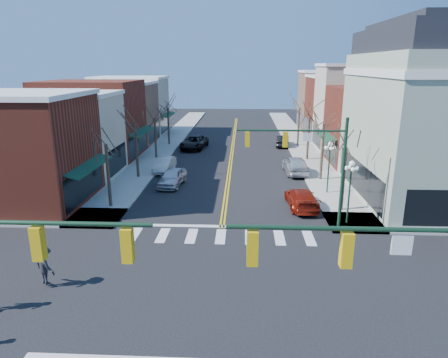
# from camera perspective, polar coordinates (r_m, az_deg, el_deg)

# --- Properties ---
(ground) EXTENTS (160.00, 160.00, 0.00)m
(ground) POSITION_cam_1_polar(r_m,az_deg,el_deg) (19.29, -1.54, -15.80)
(ground) COLOR black
(ground) RESTS_ON ground
(sidewalk_left) EXTENTS (3.50, 70.00, 0.15)m
(sidewalk_left) POSITION_cam_1_polar(r_m,az_deg,el_deg) (39.03, -12.27, 0.65)
(sidewalk_left) COLOR #9E9B93
(sidewalk_left) RESTS_ON ground
(sidewalk_right) EXTENTS (3.50, 70.00, 0.15)m
(sidewalk_right) POSITION_cam_1_polar(r_m,az_deg,el_deg) (38.45, 13.83, 0.32)
(sidewalk_right) COLOR #9E9B93
(sidewalk_right) RESTS_ON ground
(bldg_left_brick_a) EXTENTS (10.00, 8.50, 8.00)m
(bldg_left_brick_a) POSITION_cam_1_polar(r_m,az_deg,el_deg) (33.30, -27.65, 3.50)
(bldg_left_brick_a) COLOR maroon
(bldg_left_brick_a) RESTS_ON ground
(bldg_left_stucco_a) EXTENTS (10.00, 7.00, 7.50)m
(bldg_left_stucco_a) POSITION_cam_1_polar(r_m,az_deg,el_deg) (40.09, -22.17, 5.62)
(bldg_left_stucco_a) COLOR #BAB299
(bldg_left_stucco_a) RESTS_ON ground
(bldg_left_brick_b) EXTENTS (10.00, 9.00, 8.50)m
(bldg_left_brick_b) POSITION_cam_1_polar(r_m,az_deg,el_deg) (47.31, -18.26, 8.04)
(bldg_left_brick_b) COLOR maroon
(bldg_left_brick_b) RESTS_ON ground
(bldg_left_tan) EXTENTS (10.00, 7.50, 7.80)m
(bldg_left_tan) POSITION_cam_1_polar(r_m,az_deg,el_deg) (55.08, -15.22, 8.93)
(bldg_left_tan) COLOR #976D53
(bldg_left_tan) RESTS_ON ground
(bldg_left_stucco_b) EXTENTS (10.00, 8.00, 8.20)m
(bldg_left_stucco_b) POSITION_cam_1_polar(r_m,az_deg,el_deg) (62.45, -13.08, 10.03)
(bldg_left_stucco_b) COLOR #BAB299
(bldg_left_stucco_b) RESTS_ON ground
(bldg_right_brick_a) EXTENTS (10.00, 8.50, 8.00)m
(bldg_right_brick_a) POSITION_cam_1_polar(r_m,az_deg,el_deg) (44.86, 21.34, 7.02)
(bldg_right_brick_a) COLOR maroon
(bldg_right_brick_a) RESTS_ON ground
(bldg_right_stucco) EXTENTS (10.00, 7.00, 10.00)m
(bldg_right_stucco) POSITION_cam_1_polar(r_m,az_deg,el_deg) (52.09, 18.82, 9.48)
(bldg_right_stucco) COLOR #BAB299
(bldg_right_stucco) RESTS_ON ground
(bldg_right_brick_b) EXTENTS (10.00, 8.00, 8.50)m
(bldg_right_brick_b) POSITION_cam_1_polar(r_m,az_deg,el_deg) (59.38, 16.81, 9.63)
(bldg_right_brick_b) COLOR maroon
(bldg_right_brick_b) RESTS_ON ground
(bldg_right_tan) EXTENTS (10.00, 8.00, 9.00)m
(bldg_right_tan) POSITION_cam_1_polar(r_m,az_deg,el_deg) (67.11, 15.21, 10.62)
(bldg_right_tan) COLOR #976D53
(bldg_right_tan) RESTS_ON ground
(victorian_corner) EXTENTS (12.25, 14.25, 13.30)m
(victorian_corner) POSITION_cam_1_polar(r_m,az_deg,el_deg) (34.57, 29.15, 8.19)
(victorian_corner) COLOR #96A48E
(victorian_corner) RESTS_ON ground
(traffic_mast_near_right) EXTENTS (6.60, 0.28, 7.20)m
(traffic_mast_near_right) POSITION_cam_1_polar(r_m,az_deg,el_deg) (11.31, 25.35, -14.52)
(traffic_mast_near_right) COLOR #14331E
(traffic_mast_near_right) RESTS_ON ground
(traffic_mast_far_right) EXTENTS (6.60, 0.28, 7.20)m
(traffic_mast_far_right) POSITION_cam_1_polar(r_m,az_deg,el_deg) (24.73, 12.61, 2.88)
(traffic_mast_far_right) COLOR #14331E
(traffic_mast_far_right) RESTS_ON ground
(lamppost_corner) EXTENTS (0.36, 0.36, 4.33)m
(lamppost_corner) POSITION_cam_1_polar(r_m,az_deg,el_deg) (26.78, 17.60, -0.36)
(lamppost_corner) COLOR #14331E
(lamppost_corner) RESTS_ON ground
(lamppost_midblock) EXTENTS (0.36, 0.36, 4.33)m
(lamppost_midblock) POSITION_cam_1_polar(r_m,az_deg,el_deg) (32.90, 14.82, 2.83)
(lamppost_midblock) COLOR #14331E
(lamppost_midblock) RESTS_ON ground
(tree_left_a) EXTENTS (0.24, 0.24, 4.76)m
(tree_left_a) POSITION_cam_1_polar(r_m,az_deg,el_deg) (30.03, -16.18, 0.34)
(tree_left_a) COLOR #382B21
(tree_left_a) RESTS_ON ground
(tree_left_b) EXTENTS (0.24, 0.24, 5.04)m
(tree_left_b) POSITION_cam_1_polar(r_m,az_deg,el_deg) (37.43, -12.35, 3.85)
(tree_left_b) COLOR #382B21
(tree_left_b) RESTS_ON ground
(tree_left_c) EXTENTS (0.24, 0.24, 4.55)m
(tree_left_c) POSITION_cam_1_polar(r_m,az_deg,el_deg) (45.11, -9.76, 5.71)
(tree_left_c) COLOR #382B21
(tree_left_c) RESTS_ON ground
(tree_left_d) EXTENTS (0.24, 0.24, 4.90)m
(tree_left_d) POSITION_cam_1_polar(r_m,az_deg,el_deg) (52.81, -7.94, 7.46)
(tree_left_d) COLOR #382B21
(tree_left_d) RESTS_ON ground
(tree_right_a) EXTENTS (0.24, 0.24, 4.62)m
(tree_right_a) POSITION_cam_1_polar(r_m,az_deg,el_deg) (29.33, 16.67, -0.21)
(tree_right_a) COLOR #382B21
(tree_right_a) RESTS_ON ground
(tree_right_b) EXTENTS (0.24, 0.24, 5.18)m
(tree_right_b) POSITION_cam_1_polar(r_m,az_deg,el_deg) (36.84, 13.84, 3.68)
(tree_right_b) COLOR #382B21
(tree_right_b) RESTS_ON ground
(tree_right_c) EXTENTS (0.24, 0.24, 4.83)m
(tree_right_c) POSITION_cam_1_polar(r_m,az_deg,el_deg) (44.60, 11.93, 5.66)
(tree_right_c) COLOR #382B21
(tree_right_c) RESTS_ON ground
(tree_right_d) EXTENTS (0.24, 0.24, 4.97)m
(tree_right_d) POSITION_cam_1_polar(r_m,az_deg,el_deg) (52.40, 10.59, 7.31)
(tree_right_d) COLOR #382B21
(tree_right_d) RESTS_ON ground
(car_left_near) EXTENTS (2.30, 4.55, 1.49)m
(car_left_near) POSITION_cam_1_polar(r_m,az_deg,el_deg) (34.95, -7.40, 0.24)
(car_left_near) COLOR silver
(car_left_near) RESTS_ON ground
(car_left_mid) EXTENTS (1.74, 4.30, 1.39)m
(car_left_mid) POSITION_cam_1_polar(r_m,az_deg,el_deg) (39.77, -8.50, 2.05)
(car_left_mid) COLOR silver
(car_left_mid) RESTS_ON ground
(car_left_far) EXTENTS (3.41, 6.07, 1.60)m
(car_left_far) POSITION_cam_1_polar(r_m,az_deg,el_deg) (50.32, -4.28, 5.24)
(car_left_far) COLOR black
(car_left_far) RESTS_ON ground
(car_right_near) EXTENTS (2.22, 4.97, 1.41)m
(car_right_near) POSITION_cam_1_polar(r_m,az_deg,el_deg) (29.90, 11.03, -2.74)
(car_right_near) COLOR maroon
(car_right_near) RESTS_ON ground
(car_right_mid) EXTENTS (2.33, 5.17, 1.72)m
(car_right_mid) POSITION_cam_1_polar(r_m,az_deg,el_deg) (39.11, 10.17, 2.00)
(car_right_mid) COLOR silver
(car_right_mid) RESTS_ON ground
(car_right_far) EXTENTS (1.91, 4.48, 1.44)m
(car_right_far) POSITION_cam_1_polar(r_m,az_deg,el_deg) (52.27, 8.34, 5.43)
(car_right_far) COLOR black
(car_right_far) RESTS_ON ground
(pedestrian_dark_b) EXTENTS (1.41, 1.24, 1.90)m
(pedestrian_dark_b) POSITION_cam_1_polar(r_m,az_deg,el_deg) (20.93, -24.22, -11.19)
(pedestrian_dark_b) COLOR black
(pedestrian_dark_b) RESTS_ON sidewalk_left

